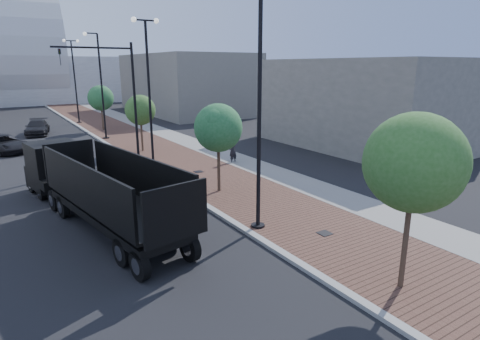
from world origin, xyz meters
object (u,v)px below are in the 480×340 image
dump_truck (79,183)px  white_sedan (77,163)px  pedestrian (233,150)px  dark_car_mid (4,144)px

dump_truck → white_sedan: (1.15, 6.92, -0.63)m
white_sedan → pedestrian: pedestrian is taller
pedestrian → white_sedan: bearing=-36.7°
white_sedan → dark_car_mid: 10.06m
dump_truck → pedestrian: size_ratio=7.19×
dump_truck → dark_car_mid: dump_truck is taller
dark_car_mid → pedestrian: pedestrian is taller
white_sedan → pedestrian: bearing=-4.7°
dark_car_mid → pedestrian: size_ratio=2.56×
white_sedan → pedestrian: (9.44, -3.07, 0.27)m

